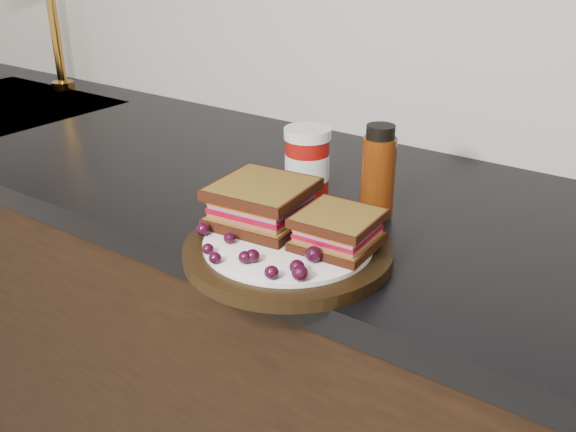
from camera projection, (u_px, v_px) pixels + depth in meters
name	position (u px, v px, depth m)	size (l,w,h in m)	color
base_cabinets	(358.00, 430.00, 1.22)	(3.96, 0.58, 0.86)	black
countertop	(370.00, 215.00, 1.03)	(3.98, 0.60, 0.04)	black
faucet	(56.00, 36.00, 1.67)	(0.06, 0.22, 0.28)	#A57129
plate	(288.00, 251.00, 0.86)	(0.28, 0.28, 0.02)	black
sandwich_left	(262.00, 203.00, 0.89)	(0.13, 0.13, 0.06)	brown
sandwich_right	(338.00, 230.00, 0.83)	(0.10, 0.10, 0.05)	brown
grape_0	(203.00, 229.00, 0.86)	(0.02, 0.02, 0.02)	black
grape_1	(230.00, 238.00, 0.84)	(0.02, 0.02, 0.01)	black
grape_2	(208.00, 249.00, 0.81)	(0.02, 0.02, 0.01)	black
grape_3	(215.00, 258.00, 0.79)	(0.02, 0.02, 0.01)	black
grape_4	(245.00, 257.00, 0.79)	(0.02, 0.02, 0.02)	black
grape_5	(253.00, 256.00, 0.79)	(0.02, 0.02, 0.02)	black
grape_6	(271.00, 272.00, 0.76)	(0.02, 0.02, 0.02)	black
grape_7	(300.00, 273.00, 0.75)	(0.02, 0.02, 0.02)	black
grape_8	(297.00, 267.00, 0.77)	(0.02, 0.02, 0.02)	black
grape_9	(314.00, 254.00, 0.79)	(0.02, 0.02, 0.02)	black
grape_10	(341.00, 251.00, 0.80)	(0.02, 0.02, 0.02)	black
grape_11	(328.00, 242.00, 0.82)	(0.02, 0.02, 0.02)	black
grape_12	(345.00, 241.00, 0.83)	(0.02, 0.02, 0.02)	black
grape_13	(284.00, 209.00, 0.92)	(0.02, 0.02, 0.02)	black
grape_14	(265.00, 211.00, 0.92)	(0.02, 0.02, 0.02)	black
grape_15	(250.00, 220.00, 0.88)	(0.02, 0.02, 0.02)	black
grape_16	(231.00, 220.00, 0.89)	(0.02, 0.02, 0.01)	black
grape_17	(280.00, 217.00, 0.90)	(0.02, 0.02, 0.02)	black
grape_18	(246.00, 211.00, 0.91)	(0.02, 0.02, 0.02)	black
grape_19	(246.00, 218.00, 0.89)	(0.02, 0.02, 0.02)	black
condiment_jar	(307.00, 161.00, 1.04)	(0.08, 0.08, 0.11)	maroon
oil_bottle	(378.00, 171.00, 0.95)	(0.05, 0.05, 0.14)	#532108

